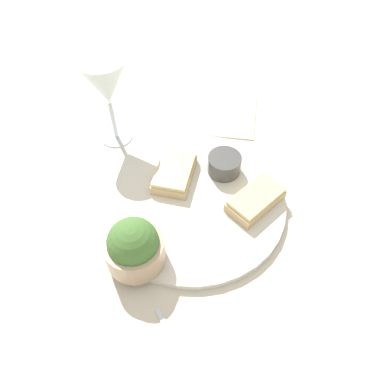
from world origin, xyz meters
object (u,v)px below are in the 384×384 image
Objects in this scene: sauce_ramekin at (225,164)px; cheese_toast_near at (174,173)px; cheese_toast_far at (256,200)px; napkin at (231,113)px; wine_glass at (105,84)px; salad_bowl at (134,247)px; fork at (184,365)px.

sauce_ramekin is 0.52× the size of cheese_toast_near.
cheese_toast_far reaches higher than napkin.
sauce_ramekin is 0.27m from wine_glass.
sauce_ramekin is at bearing 2.99° from salad_bowl.
napkin is at bearing 47.30° from cheese_toast_far.
cheese_toast_near is at bearing -92.59° from wine_glass.
wine_glass is at bearing 148.52° from napkin.
napkin is 0.53m from fork.
napkin is at bearing 10.56° from cheese_toast_near.
sauce_ramekin is (0.24, 0.01, -0.02)m from salad_bowl.
salad_bowl is at bearing -163.67° from napkin.
salad_bowl is 1.49× the size of sauce_ramekin.
wine_glass is (-0.04, 0.33, 0.11)m from cheese_toast_far.
sauce_ramekin reaches higher than cheese_toast_near.
salad_bowl is 0.78× the size of cheese_toast_near.
cheese_toast_near is at bearing 108.35° from cheese_toast_far.
sauce_ramekin is 0.37× the size of fork.
napkin and fork have the same top height.
salad_bowl is at bearing -124.79° from wine_glass.
cheese_toast_near is (-0.07, 0.06, -0.01)m from sauce_ramekin.
napkin is at bearing 31.22° from fork.
salad_bowl is 0.18m from cheese_toast_near.
fork is at bearing -134.42° from cheese_toast_near.
salad_bowl is at bearing -177.01° from sauce_ramekin.
salad_bowl is 0.41m from napkin.
fork is (-0.46, -0.28, 0.00)m from napkin.
napkin is (0.22, -0.13, -0.13)m from wine_glass.
cheese_toast_near is 0.21m from wine_glass.
salad_bowl is 0.18m from fork.
cheese_toast_near reaches higher than napkin.
wine_glass reaches higher than cheese_toast_near.
fork is (-0.06, -0.16, -0.05)m from salad_bowl.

